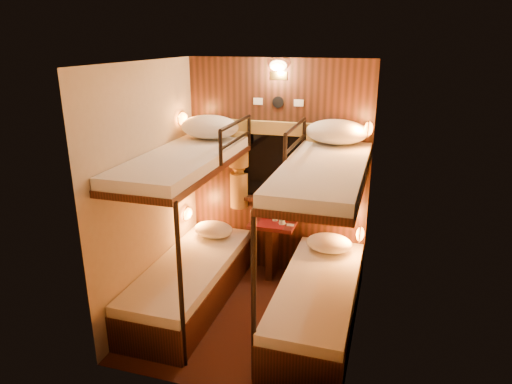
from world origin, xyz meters
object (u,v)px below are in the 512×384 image
(bunk_right, at_px, (319,271))
(table, at_px, (272,242))
(bottle_left, at_px, (275,213))
(bottle_right, at_px, (282,215))
(bunk_left, at_px, (190,253))

(bunk_right, xyz_separation_m, table, (-0.65, 0.78, -0.14))
(bottle_left, bearing_deg, bunk_right, -52.96)
(table, height_order, bottle_right, bottle_right)
(bunk_left, height_order, bottle_left, bunk_left)
(bunk_left, bearing_deg, bottle_left, 51.81)
(bunk_right, distance_m, table, 1.02)
(bottle_right, bearing_deg, table, 170.65)
(bunk_right, height_order, bottle_left, bunk_right)
(bunk_left, distance_m, bottle_right, 1.09)
(table, relative_size, bottle_left, 2.85)
(bunk_right, bearing_deg, bottle_left, 127.04)
(bunk_left, xyz_separation_m, table, (0.65, 0.78, -0.14))
(bunk_left, bearing_deg, bunk_right, 0.00)
(bunk_right, height_order, bottle_right, bunk_right)
(table, bearing_deg, bunk_left, -129.67)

